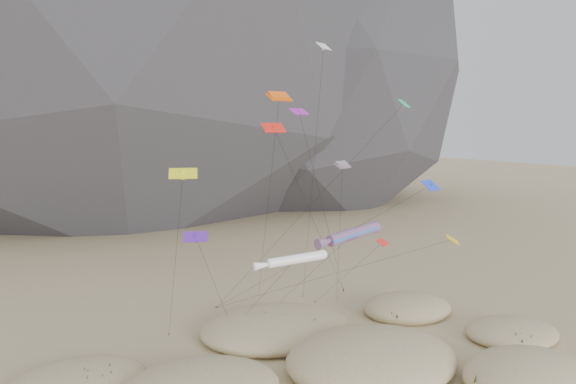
# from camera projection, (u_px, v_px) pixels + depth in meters

# --- Properties ---
(dunes) EXTENTS (51.42, 36.01, 4.13)m
(dunes) POSITION_uv_depth(u_px,v_px,m) (333.00, 372.00, 47.78)
(dunes) COLOR #CCB789
(dunes) RESTS_ON ground
(dune_grass) EXTENTS (40.15, 28.20, 1.58)m
(dune_grass) POSITION_uv_depth(u_px,v_px,m) (354.00, 373.00, 47.51)
(dune_grass) COLOR black
(dune_grass) RESTS_ON ground
(kite_stakes) EXTENTS (24.96, 6.78, 0.30)m
(kite_stakes) POSITION_uv_depth(u_px,v_px,m) (277.00, 306.00, 67.35)
(kite_stakes) COLOR #3F2D1E
(kite_stakes) RESTS_ON ground
(rainbow_tube_kite) EXTENTS (8.99, 12.98, 11.36)m
(rainbow_tube_kite) POSITION_uv_depth(u_px,v_px,m) (351.00, 234.00, 58.47)
(rainbow_tube_kite) COLOR red
(rainbow_tube_kite) RESTS_ON ground
(white_tube_kite) EXTENTS (6.79, 13.78, 10.77)m
(white_tube_kite) POSITION_uv_depth(u_px,v_px,m) (293.00, 260.00, 48.55)
(white_tube_kite) COLOR white
(white_tube_kite) RESTS_ON ground
(orange_parafoil) EXTENTS (7.47, 18.36, 24.73)m
(orange_parafoil) POSITION_uv_depth(u_px,v_px,m) (279.00, 100.00, 50.78)
(orange_parafoil) COLOR #E2550B
(orange_parafoil) RESTS_ON ground
(multi_parafoil) EXTENTS (6.12, 9.18, 18.04)m
(multi_parafoil) POSITION_uv_depth(u_px,v_px,m) (343.00, 167.00, 57.95)
(multi_parafoil) COLOR #FF1C1A
(multi_parafoil) RESTS_ON ground
(delta_kites) EXTENTS (30.48, 20.93, 30.33)m
(delta_kites) POSITION_uv_depth(u_px,v_px,m) (332.00, 172.00, 54.44)
(delta_kites) COLOR red
(delta_kites) RESTS_ON ground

